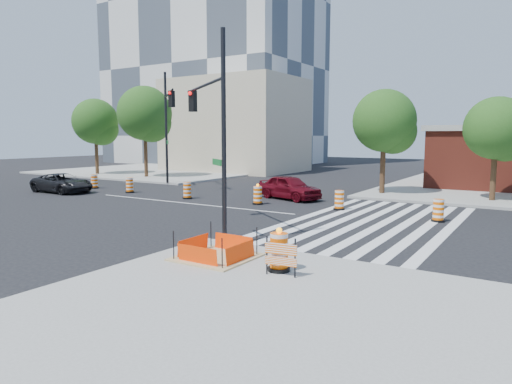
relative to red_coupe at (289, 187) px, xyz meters
The scene contains 23 objects.
ground 6.31m from the red_coupe, 131.55° to the right, with size 120.00×120.00×0.00m, color black.
sidewalk_nw 25.86m from the red_coupe, 149.00° to the left, with size 22.00×22.00×0.15m, color gray.
crosswalk_east 8.29m from the red_coupe, 34.61° to the right, with size 6.75×13.50×0.01m.
lane_centerline 6.31m from the red_coupe, 131.55° to the right, with size 14.00×0.12×0.01m, color silver.
excavation_pit 14.53m from the red_coupe, 70.51° to the right, with size 2.20×2.20×0.90m.
tower_nw 46.10m from the red_coupe, 133.85° to the left, with size 28.00×18.00×45.00m, color silver.
beige_midrise 24.06m from the red_coupe, 133.02° to the left, with size 14.00×10.00×10.00m, color #B9AC8D.
red_coupe is the anchor object (origin of this frame).
dark_suv 15.72m from the red_coupe, 159.98° to the right, with size 2.16×4.69×1.30m, color black.
signal_pole_se 11.68m from the red_coupe, 77.07° to the right, with size 4.51×3.42×7.32m.
signal_pole_nw 11.90m from the red_coupe, behind, with size 4.93×4.51×8.65m.
pit_drum 15.56m from the red_coupe, 62.75° to the right, with size 0.62×0.62×1.22m.
barricade 16.02m from the red_coupe, 62.51° to the right, with size 0.89×0.18×1.05m.
tree_north_a 25.10m from the red_coupe, 168.11° to the left, with size 4.40×4.40×7.48m.
tree_north_b 19.20m from the red_coupe, 163.01° to the left, with size 4.92×4.92×8.36m.
tree_north_c 7.62m from the red_coupe, 49.76° to the left, with size 4.03×4.03×6.85m.
tree_north_d 12.30m from the red_coupe, 25.37° to the left, with size 3.59×3.58×6.09m.
median_drum_0 15.16m from the red_coupe, behind, with size 0.60×0.60×1.02m.
median_drum_1 11.16m from the red_coupe, 164.42° to the right, with size 0.60×0.60×1.02m.
median_drum_2 6.29m from the red_coupe, 149.17° to the right, with size 0.60×0.60×1.02m.
median_drum_3 2.92m from the red_coupe, 99.57° to the right, with size 0.60×0.60×1.18m.
median_drum_4 4.72m from the red_coupe, 28.03° to the right, with size 0.60×0.60×1.02m.
median_drum_5 9.68m from the red_coupe, 17.84° to the right, with size 0.60×0.60×1.02m.
Camera 1 is at (17.30, -19.79, 3.84)m, focal length 32.00 mm.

